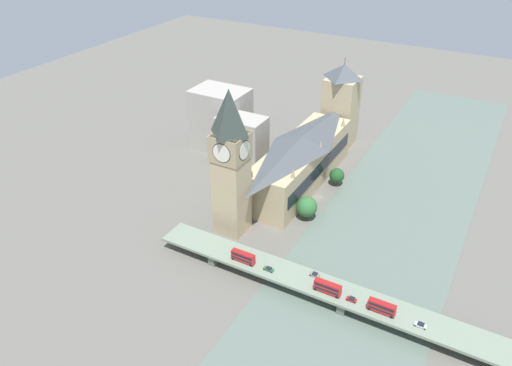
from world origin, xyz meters
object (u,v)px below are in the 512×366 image
Objects in this scene: parliament_hall at (301,160)px; double_decker_bus_lead at (328,287)px; car_northbound_tail at (421,325)px; clock_tower at (231,161)px; victoria_tower at (341,105)px; car_northbound_lead at (269,269)px; double_decker_bus_mid at (243,257)px; car_southbound_lead at (352,299)px; road_bridge at (346,296)px; car_northbound_mid at (315,274)px; double_decker_bus_rear at (382,307)px.

double_decker_bus_lead is at bearing 121.20° from parliament_hall.
clock_tower is at bearing -14.63° from car_northbound_tail.
parliament_hall is 56.57m from victoria_tower.
clock_tower is 49.20m from car_northbound_lead.
double_decker_bus_mid is at bearing 0.13° from car_northbound_tail.
car_southbound_lead is at bearing 160.32° from clock_tower.
double_decker_bus_mid is at bearing 3.62° from road_bridge.
car_northbound_tail is at bearing 165.37° from clock_tower.
car_southbound_lead is (-56.13, 76.58, -7.08)m from parliament_hall.
car_northbound_tail is (-59.97, 0.14, 0.02)m from car_northbound_lead.
car_northbound_mid is 0.89× the size of car_northbound_tail.
victoria_tower is (0.06, -55.49, 11.00)m from parliament_hall.
car_northbound_mid is (-38.82, 70.74, -7.10)m from parliament_hall.
car_northbound_lead is at bearing 143.00° from clock_tower.
victoria_tower is at bearing -67.61° from road_bridge.
clock_tower is 67.38m from double_decker_bus_lead.
parliament_hall reaches higher than car_southbound_lead.
double_decker_bus_rear reaches higher than car_northbound_mid.
clock_tower reaches higher than car_northbound_mid.
clock_tower is 41.59m from double_decker_bus_mid.
double_decker_bus_rear is 45.97m from car_northbound_lead.
car_northbound_lead is 18.34m from car_northbound_mid.
double_decker_bus_mid is at bearing 0.47° from car_southbound_lead.
road_bridge is 38.37× the size of car_northbound_tail.
double_decker_bus_lead is 2.79× the size of car_northbound_mid.
double_decker_bus_rear is at bearing 169.04° from road_bridge.
parliament_hall is 102.40m from double_decker_bus_rear.
car_northbound_lead is at bearing 4.41° from road_bridge.
clock_tower is at bearing -19.68° from car_southbound_lead.
double_decker_bus_rear is at bearing 131.22° from parliament_hall.
parliament_hall is 7.96× the size of double_decker_bus_lead.
victoria_tower is at bearing -66.95° from car_southbound_lead.
car_northbound_tail reaches higher than car_northbound_lead.
car_southbound_lead is (-46.32, -0.38, -1.83)m from double_decker_bus_mid.
double_decker_bus_mid is at bearing 97.26° from parliament_hall.
double_decker_bus_lead reaches higher than double_decker_bus_mid.
car_northbound_lead is 59.97m from car_northbound_tail.
car_southbound_lead reaches higher than car_northbound_lead.
victoria_tower reaches higher than double_decker_bus_rear.
car_northbound_lead is at bearing 99.25° from victoria_tower.
road_bridge is 14.77m from double_decker_bus_rear.
parliament_hall is 20.33× the size of car_northbound_lead.
clock_tower reaches higher than double_decker_bus_mid.
car_northbound_lead is 0.97× the size of car_northbound_tail.
clock_tower is 6.47× the size of double_decker_bus_lead.
car_southbound_lead is (-66.17, 23.66, -29.36)m from clock_tower.
car_northbound_tail is 25.31m from car_southbound_lead.
double_decker_bus_mid is 46.36m from car_southbound_lead.
parliament_hall is 95.21m from car_southbound_lead.
victoria_tower is 149.49m from double_decker_bus_rear.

